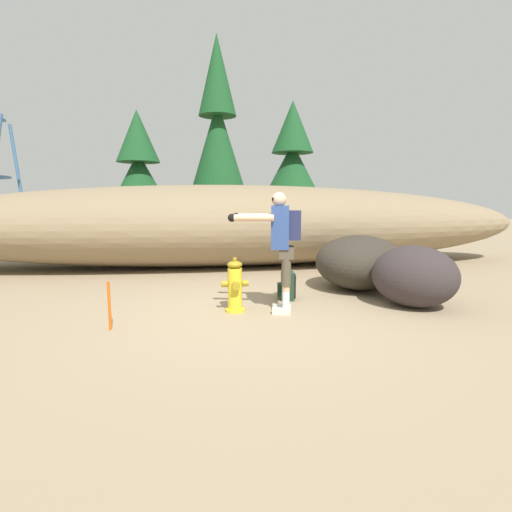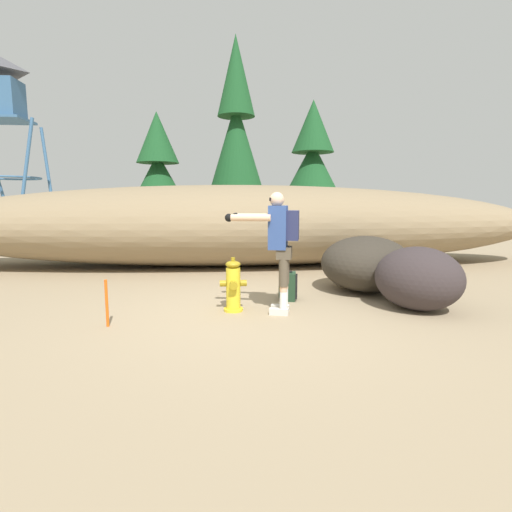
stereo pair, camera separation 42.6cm
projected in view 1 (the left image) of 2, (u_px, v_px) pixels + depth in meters
name	position (u px, v px, depth m)	size (l,w,h in m)	color
ground_plane	(255.00, 317.00, 5.43)	(56.00, 56.00, 0.04)	#998466
dirt_embankment	(226.00, 225.00, 9.63)	(15.46, 3.20, 1.96)	#897556
fire_hydrant	(235.00, 287.00, 5.58)	(0.38, 0.33, 0.78)	yellow
utility_worker	(281.00, 238.00, 5.43)	(1.03, 0.66, 1.68)	beige
spare_backpack	(287.00, 286.00, 6.30)	(0.33, 0.33, 0.47)	#1E3823
boulder_large	(360.00, 262.00, 7.02)	(1.69, 1.56, 0.96)	#342E25
boulder_mid	(414.00, 276.00, 5.84)	(1.26, 1.05, 0.92)	#362D2E
pine_tree_far_left	(139.00, 171.00, 13.79)	(2.30, 2.30, 4.71)	#47331E
pine_tree_left	(218.00, 130.00, 14.71)	(2.17, 2.17, 7.64)	#47331E
pine_tree_center	(292.00, 162.00, 17.38)	(2.84, 2.84, 5.91)	#47331E
survey_stake	(109.00, 306.00, 4.77)	(0.04, 0.04, 0.60)	#E55914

